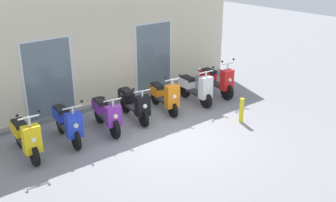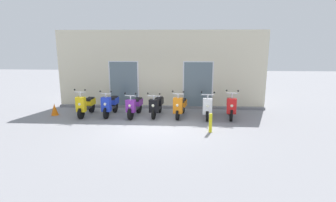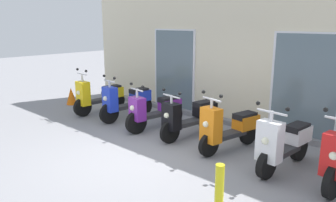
{
  "view_description": "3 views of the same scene",
  "coord_description": "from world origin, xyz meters",
  "px_view_note": "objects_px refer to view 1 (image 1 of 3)",
  "views": [
    {
      "loc": [
        -6.01,
        -7.18,
        4.67
      ],
      "look_at": [
        0.54,
        0.67,
        0.64
      ],
      "focal_mm": 43.22,
      "sensor_mm": 36.0,
      "label": 1
    },
    {
      "loc": [
        1.09,
        -10.08,
        3.28
      ],
      "look_at": [
        0.49,
        0.58,
        0.88
      ],
      "focal_mm": 28.98,
      "sensor_mm": 36.0,
      "label": 2
    },
    {
      "loc": [
        4.26,
        -3.97,
        2.5
      ],
      "look_at": [
        -0.2,
        0.91,
        0.9
      ],
      "focal_mm": 35.22,
      "sensor_mm": 36.0,
      "label": 3
    }
  ],
  "objects_px": {
    "scooter_blue": "(68,123)",
    "scooter_white": "(196,88)",
    "scooter_yellow": "(26,137)",
    "scooter_black": "(134,103)",
    "scooter_purple": "(106,114)",
    "scooter_orange": "(164,95)",
    "curb_bollard": "(241,110)",
    "scooter_red": "(217,80)"
  },
  "relations": [
    {
      "from": "scooter_blue",
      "to": "scooter_white",
      "type": "height_order",
      "value": "scooter_white"
    },
    {
      "from": "scooter_yellow",
      "to": "scooter_black",
      "type": "relative_size",
      "value": 0.99
    },
    {
      "from": "scooter_purple",
      "to": "scooter_white",
      "type": "xyz_separation_m",
      "value": [
        3.16,
        -0.08,
        0.03
      ]
    },
    {
      "from": "scooter_purple",
      "to": "scooter_black",
      "type": "height_order",
      "value": "scooter_purple"
    },
    {
      "from": "scooter_yellow",
      "to": "scooter_orange",
      "type": "bearing_deg",
      "value": 0.74
    },
    {
      "from": "curb_bollard",
      "to": "scooter_blue",
      "type": "bearing_deg",
      "value": 154.67
    },
    {
      "from": "scooter_yellow",
      "to": "curb_bollard",
      "type": "bearing_deg",
      "value": -20.08
    },
    {
      "from": "scooter_red",
      "to": "scooter_white",
      "type": "bearing_deg",
      "value": -177.22
    },
    {
      "from": "scooter_black",
      "to": "curb_bollard",
      "type": "bearing_deg",
      "value": -43.59
    },
    {
      "from": "scooter_purple",
      "to": "scooter_red",
      "type": "distance_m",
      "value": 4.16
    },
    {
      "from": "scooter_blue",
      "to": "scooter_white",
      "type": "relative_size",
      "value": 1.02
    },
    {
      "from": "scooter_yellow",
      "to": "curb_bollard",
      "type": "relative_size",
      "value": 2.29
    },
    {
      "from": "scooter_blue",
      "to": "scooter_red",
      "type": "xyz_separation_m",
      "value": [
        5.25,
        -0.07,
        -0.01
      ]
    },
    {
      "from": "scooter_blue",
      "to": "scooter_red",
      "type": "distance_m",
      "value": 5.25
    },
    {
      "from": "scooter_yellow",
      "to": "scooter_orange",
      "type": "distance_m",
      "value": 4.17
    },
    {
      "from": "scooter_purple",
      "to": "curb_bollard",
      "type": "relative_size",
      "value": 2.27
    },
    {
      "from": "scooter_orange",
      "to": "scooter_white",
      "type": "height_order",
      "value": "scooter_white"
    },
    {
      "from": "scooter_white",
      "to": "scooter_yellow",
      "type": "bearing_deg",
      "value": 179.34
    },
    {
      "from": "scooter_purple",
      "to": "scooter_orange",
      "type": "relative_size",
      "value": 1.02
    },
    {
      "from": "scooter_orange",
      "to": "scooter_yellow",
      "type": "bearing_deg",
      "value": -179.26
    },
    {
      "from": "scooter_orange",
      "to": "curb_bollard",
      "type": "distance_m",
      "value": 2.28
    },
    {
      "from": "scooter_orange",
      "to": "curb_bollard",
      "type": "relative_size",
      "value": 2.22
    },
    {
      "from": "scooter_yellow",
      "to": "scooter_purple",
      "type": "xyz_separation_m",
      "value": [
        2.17,
        0.02,
        -0.02
      ]
    },
    {
      "from": "scooter_white",
      "to": "curb_bollard",
      "type": "bearing_deg",
      "value": -91.49
    },
    {
      "from": "scooter_white",
      "to": "scooter_red",
      "type": "relative_size",
      "value": 0.98
    },
    {
      "from": "scooter_black",
      "to": "scooter_white",
      "type": "distance_m",
      "value": 2.21
    },
    {
      "from": "scooter_white",
      "to": "scooter_red",
      "type": "bearing_deg",
      "value": 2.78
    },
    {
      "from": "scooter_white",
      "to": "scooter_black",
      "type": "bearing_deg",
      "value": 175.28
    },
    {
      "from": "scooter_blue",
      "to": "scooter_black",
      "type": "height_order",
      "value": "scooter_blue"
    },
    {
      "from": "scooter_orange",
      "to": "scooter_white",
      "type": "relative_size",
      "value": 1.0
    },
    {
      "from": "scooter_red",
      "to": "curb_bollard",
      "type": "distance_m",
      "value": 2.19
    },
    {
      "from": "scooter_black",
      "to": "scooter_yellow",
      "type": "bearing_deg",
      "value": -177.79
    },
    {
      "from": "scooter_orange",
      "to": "scooter_purple",
      "type": "bearing_deg",
      "value": -179.05
    },
    {
      "from": "scooter_red",
      "to": "curb_bollard",
      "type": "height_order",
      "value": "scooter_red"
    },
    {
      "from": "scooter_black",
      "to": "scooter_purple",
      "type": "bearing_deg",
      "value": -174.04
    },
    {
      "from": "scooter_yellow",
      "to": "scooter_red",
      "type": "height_order",
      "value": "scooter_red"
    },
    {
      "from": "scooter_blue",
      "to": "scooter_purple",
      "type": "relative_size",
      "value": 1.0
    },
    {
      "from": "scooter_blue",
      "to": "scooter_orange",
      "type": "xyz_separation_m",
      "value": [
        3.09,
        -0.01,
        -0.03
      ]
    },
    {
      "from": "scooter_purple",
      "to": "scooter_orange",
      "type": "distance_m",
      "value": 2.0
    },
    {
      "from": "scooter_orange",
      "to": "curb_bollard",
      "type": "xyz_separation_m",
      "value": [
        1.12,
        -1.99,
        -0.13
      ]
    },
    {
      "from": "scooter_yellow",
      "to": "scooter_red",
      "type": "xyz_separation_m",
      "value": [
        6.33,
        -0.01,
        0.02
      ]
    },
    {
      "from": "scooter_white",
      "to": "scooter_orange",
      "type": "bearing_deg",
      "value": 174.37
    }
  ]
}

